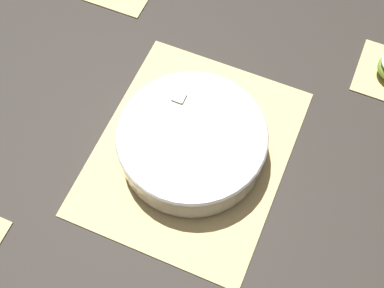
{
  "coord_description": "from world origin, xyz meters",
  "views": [
    {
      "loc": [
        -0.42,
        -0.18,
        0.9
      ],
      "look_at": [
        0.0,
        0.0,
        0.03
      ],
      "focal_mm": 50.0,
      "sensor_mm": 36.0,
      "label": 1
    }
  ],
  "objects": [
    {
      "name": "ground_plane",
      "position": [
        0.0,
        0.0,
        0.0
      ],
      "size": [
        6.0,
        6.0,
        0.0
      ],
      "primitive_type": "plane",
      "color": "#2D2823"
    },
    {
      "name": "bamboo_mat_center",
      "position": [
        0.0,
        0.0,
        0.0
      ],
      "size": [
        0.42,
        0.35,
        0.01
      ],
      "color": "#D6B775",
      "rests_on": "ground_plane"
    },
    {
      "name": "fruit_salad_bowl",
      "position": [
        0.0,
        0.0,
        0.04
      ],
      "size": [
        0.27,
        0.27,
        0.07
      ],
      "color": "silver",
      "rests_on": "bamboo_mat_center"
    }
  ]
}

